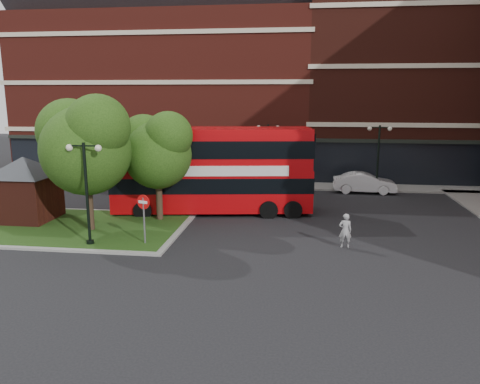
# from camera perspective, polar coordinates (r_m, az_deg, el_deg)

# --- Properties ---
(ground) EXTENTS (120.00, 120.00, 0.00)m
(ground) POSITION_cam_1_polar(r_m,az_deg,el_deg) (21.86, -4.70, -7.37)
(ground) COLOR black
(ground) RESTS_ON ground
(pavement_far) EXTENTS (44.00, 3.00, 0.12)m
(pavement_far) POSITION_cam_1_polar(r_m,az_deg,el_deg) (37.61, 0.54, 0.95)
(pavement_far) COLOR slate
(pavement_far) RESTS_ON ground
(terrace_far_left) EXTENTS (26.00, 12.00, 14.00)m
(terrace_far_left) POSITION_cam_1_polar(r_m,az_deg,el_deg) (45.87, -8.46, 11.52)
(terrace_far_left) COLOR maroon
(terrace_far_left) RESTS_ON ground
(terrace_far_right) EXTENTS (18.00, 12.00, 16.00)m
(terrace_far_right) POSITION_cam_1_polar(r_m,az_deg,el_deg) (45.20, 20.13, 12.21)
(terrace_far_right) COLOR #471911
(terrace_far_right) RESTS_ON ground
(traffic_island) EXTENTS (12.60, 7.60, 0.15)m
(traffic_island) POSITION_cam_1_polar(r_m,az_deg,el_deg) (27.23, -20.07, -4.03)
(traffic_island) COLOR gray
(traffic_island) RESTS_ON ground
(kiosk) EXTENTS (6.51, 6.51, 3.60)m
(kiosk) POSITION_cam_1_polar(r_m,az_deg,el_deg) (29.07, -24.75, 1.12)
(kiosk) COLOR #471911
(kiosk) RESTS_ON traffic_island
(tree_island_west) EXTENTS (5.40, 4.71, 7.21)m
(tree_island_west) POSITION_cam_1_polar(r_m,az_deg,el_deg) (25.38, -18.44, 5.85)
(tree_island_west) COLOR #2D2116
(tree_island_west) RESTS_ON ground
(tree_island_east) EXTENTS (4.46, 3.90, 6.29)m
(tree_island_east) POSITION_cam_1_polar(r_m,az_deg,el_deg) (26.62, -10.15, 5.34)
(tree_island_east) COLOR #2D2116
(tree_island_east) RESTS_ON ground
(lamp_island) EXTENTS (1.72, 0.36, 5.00)m
(lamp_island) POSITION_cam_1_polar(r_m,az_deg,el_deg) (23.06, -18.20, 0.37)
(lamp_island) COLOR black
(lamp_island) RESTS_ON ground
(lamp_far_left) EXTENTS (1.72, 0.36, 5.00)m
(lamp_far_left) POSITION_cam_1_polar(r_m,az_deg,el_deg) (35.02, 3.41, 4.70)
(lamp_far_left) COLOR black
(lamp_far_left) RESTS_ON ground
(lamp_far_right) EXTENTS (1.72, 0.36, 5.00)m
(lamp_far_right) POSITION_cam_1_polar(r_m,az_deg,el_deg) (35.38, 16.49, 4.31)
(lamp_far_right) COLOR black
(lamp_far_right) RESTS_ON ground
(bus) EXTENTS (12.21, 4.43, 4.56)m
(bus) POSITION_cam_1_polar(r_m,az_deg,el_deg) (28.36, -3.39, 3.34)
(bus) COLOR #B1070B
(bus) RESTS_ON ground
(woman) EXTENTS (0.63, 0.43, 1.67)m
(woman) POSITION_cam_1_polar(r_m,az_deg,el_deg) (22.78, 12.70, -4.62)
(woman) COLOR #969699
(woman) RESTS_ON ground
(car_silver) EXTENTS (4.82, 2.33, 1.59)m
(car_silver) POSITION_cam_1_polar(r_m,az_deg,el_deg) (37.02, 0.07, 1.93)
(car_silver) COLOR #A3A7AA
(car_silver) RESTS_ON ground
(car_white) EXTENTS (4.58, 1.71, 1.49)m
(car_white) POSITION_cam_1_polar(r_m,az_deg,el_deg) (35.73, 14.93, 1.09)
(car_white) COLOR white
(car_white) RESTS_ON ground
(no_entry_sign) EXTENTS (0.68, 0.28, 2.52)m
(no_entry_sign) POSITION_cam_1_polar(r_m,az_deg,el_deg) (22.68, -11.66, -2.12)
(no_entry_sign) COLOR slate
(no_entry_sign) RESTS_ON ground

